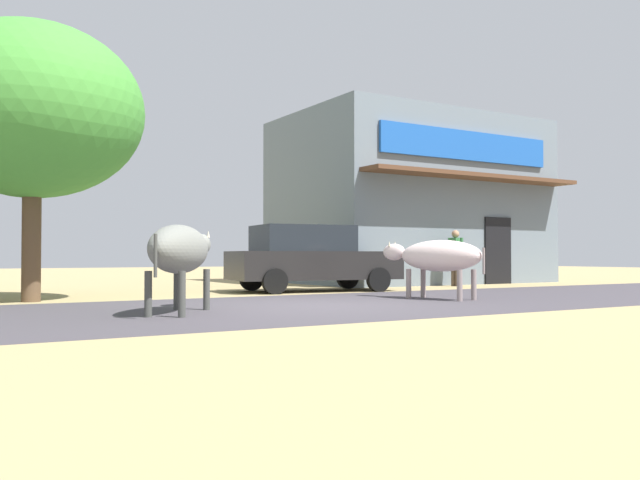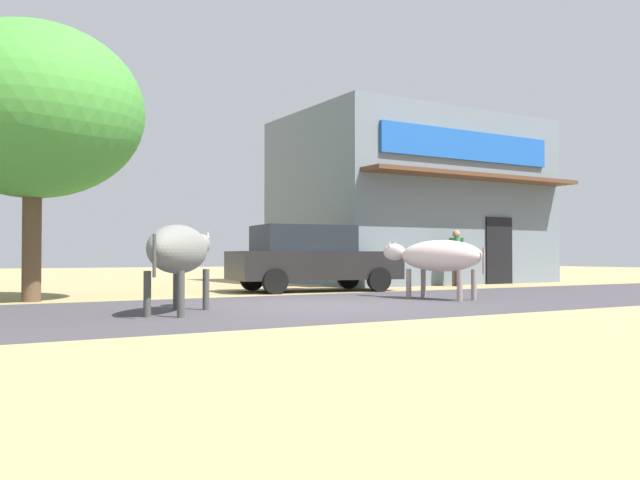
{
  "view_description": "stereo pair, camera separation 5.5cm",
  "coord_description": "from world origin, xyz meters",
  "px_view_note": "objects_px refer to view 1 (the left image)",
  "views": [
    {
      "loc": [
        -6.16,
        -10.46,
        0.9
      ],
      "look_at": [
        1.01,
        1.45,
        1.22
      ],
      "focal_mm": 38.04,
      "sensor_mm": 36.0,
      "label": 1
    },
    {
      "loc": [
        -6.11,
        -10.49,
        0.9
      ],
      "look_at": [
        1.01,
        1.45,
        1.22
      ],
      "focal_mm": 38.04,
      "sensor_mm": 36.0,
      "label": 2
    }
  ],
  "objects_px": {
    "roadside_tree": "(33,111)",
    "cow_near_brown": "(181,250)",
    "cow_far_dark": "(438,256)",
    "pedestrian_by_shop": "(456,253)",
    "parked_hatchback_car": "(311,258)"
  },
  "relations": [
    {
      "from": "pedestrian_by_shop",
      "to": "roadside_tree",
      "type": "bearing_deg",
      "value": -176.12
    },
    {
      "from": "cow_near_brown",
      "to": "roadside_tree",
      "type": "bearing_deg",
      "value": 112.23
    },
    {
      "from": "cow_near_brown",
      "to": "pedestrian_by_shop",
      "type": "bearing_deg",
      "value": 25.3
    },
    {
      "from": "roadside_tree",
      "to": "cow_near_brown",
      "type": "height_order",
      "value": "roadside_tree"
    },
    {
      "from": "roadside_tree",
      "to": "cow_far_dark",
      "type": "relative_size",
      "value": 2.17
    },
    {
      "from": "pedestrian_by_shop",
      "to": "cow_far_dark",
      "type": "bearing_deg",
      "value": -135.77
    },
    {
      "from": "roadside_tree",
      "to": "cow_far_dark",
      "type": "distance_m",
      "value": 8.53
    },
    {
      "from": "roadside_tree",
      "to": "cow_near_brown",
      "type": "bearing_deg",
      "value": -67.77
    },
    {
      "from": "cow_near_brown",
      "to": "pedestrian_by_shop",
      "type": "height_order",
      "value": "pedestrian_by_shop"
    },
    {
      "from": "roadside_tree",
      "to": "pedestrian_by_shop",
      "type": "bearing_deg",
      "value": 3.88
    },
    {
      "from": "parked_hatchback_car",
      "to": "cow_near_brown",
      "type": "bearing_deg",
      "value": -137.92
    },
    {
      "from": "cow_near_brown",
      "to": "pedestrian_by_shop",
      "type": "xyz_separation_m",
      "value": [
        10.02,
        4.74,
        -0.02
      ]
    },
    {
      "from": "cow_near_brown",
      "to": "cow_far_dark",
      "type": "bearing_deg",
      "value": 5.03
    },
    {
      "from": "roadside_tree",
      "to": "pedestrian_by_shop",
      "type": "height_order",
      "value": "roadside_tree"
    },
    {
      "from": "parked_hatchback_car",
      "to": "pedestrian_by_shop",
      "type": "relative_size",
      "value": 2.67
    }
  ]
}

